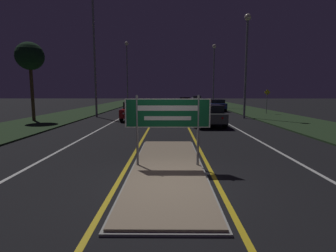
# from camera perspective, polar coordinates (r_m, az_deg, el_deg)

# --- Properties ---
(ground_plane) EXTENTS (160.00, 160.00, 0.00)m
(ground_plane) POSITION_cam_1_polar(r_m,az_deg,el_deg) (6.50, -0.18, -12.92)
(ground_plane) COLOR black
(median_island) EXTENTS (2.11, 7.51, 0.10)m
(median_island) POSITION_cam_1_polar(r_m,az_deg,el_deg) (7.91, -0.07, -8.85)
(median_island) COLOR #999993
(median_island) RESTS_ON ground_plane
(verge_left) EXTENTS (5.00, 100.00, 0.08)m
(verge_left) POSITION_cam_1_polar(r_m,az_deg,el_deg) (27.88, -19.69, 2.49)
(verge_left) COLOR #23381E
(verge_left) RESTS_ON ground_plane
(verge_right) EXTENTS (5.00, 100.00, 0.08)m
(verge_right) POSITION_cam_1_polar(r_m,az_deg,el_deg) (27.84, 20.22, 2.46)
(verge_right) COLOR #23381E
(verge_right) RESTS_ON ground_plane
(centre_line_yellow_left) EXTENTS (0.12, 70.00, 0.01)m
(centre_line_yellow_left) POSITION_cam_1_polar(r_m,az_deg,el_deg) (31.20, -2.02, 3.35)
(centre_line_yellow_left) COLOR gold
(centre_line_yellow_left) RESTS_ON ground_plane
(centre_line_yellow_right) EXTENTS (0.12, 70.00, 0.01)m
(centre_line_yellow_right) POSITION_cam_1_polar(r_m,az_deg,el_deg) (31.20, 2.56, 3.35)
(centre_line_yellow_right) COLOR gold
(centre_line_yellow_right) RESTS_ON ground_plane
(lane_line_white_left) EXTENTS (0.12, 70.00, 0.01)m
(lane_line_white_left) POSITION_cam_1_polar(r_m,az_deg,el_deg) (31.47, -7.41, 3.33)
(lane_line_white_left) COLOR silver
(lane_line_white_left) RESTS_ON ground_plane
(lane_line_white_right) EXTENTS (0.12, 70.00, 0.01)m
(lane_line_white_right) POSITION_cam_1_polar(r_m,az_deg,el_deg) (31.45, 7.96, 3.31)
(lane_line_white_right) COLOR silver
(lane_line_white_right) RESTS_ON ground_plane
(edge_line_white_left) EXTENTS (0.10, 70.00, 0.01)m
(edge_line_white_left) POSITION_cam_1_polar(r_m,az_deg,el_deg) (32.01, -12.75, 3.27)
(edge_line_white_left) COLOR silver
(edge_line_white_left) RESTS_ON ground_plane
(edge_line_white_right) EXTENTS (0.10, 70.00, 0.01)m
(edge_line_white_right) POSITION_cam_1_polar(r_m,az_deg,el_deg) (31.98, 13.30, 3.25)
(edge_line_white_right) COLOR silver
(edge_line_white_right) RESTS_ON ground_plane
(highway_sign) EXTENTS (2.48, 0.07, 2.07)m
(highway_sign) POSITION_cam_1_polar(r_m,az_deg,el_deg) (7.62, -0.08, 2.23)
(highway_sign) COLOR gray
(highway_sign) RESTS_ON median_island
(streetlight_left_near) EXTENTS (0.52, 0.52, 10.82)m
(streetlight_left_near) POSITION_cam_1_polar(r_m,az_deg,el_deg) (24.56, -15.82, 17.85)
(streetlight_left_near) COLOR gray
(streetlight_left_near) RESTS_ON ground_plane
(streetlight_left_far) EXTENTS (0.60, 0.60, 9.99)m
(streetlight_left_far) POSITION_cam_1_polar(r_m,az_deg,el_deg) (42.85, -8.92, 13.52)
(streetlight_left_far) COLOR gray
(streetlight_left_far) RESTS_ON ground_plane
(streetlight_right_near) EXTENTS (0.55, 0.55, 8.54)m
(streetlight_right_near) POSITION_cam_1_polar(r_m,az_deg,el_deg) (23.38, 16.73, 15.58)
(streetlight_right_near) COLOR gray
(streetlight_right_near) RESTS_ON ground_plane
(streetlight_right_far) EXTENTS (0.55, 0.55, 8.68)m
(streetlight_right_far) POSITION_cam_1_polar(r_m,az_deg,el_deg) (37.60, 9.96, 12.72)
(streetlight_right_far) COLOR gray
(streetlight_right_far) RESTS_ON ground_plane
(car_receding_0) EXTENTS (2.02, 4.19, 1.41)m
(car_receding_0) POSITION_cam_1_polar(r_m,az_deg,el_deg) (17.63, 8.66, 2.50)
(car_receding_0) COLOR #4C514C
(car_receding_0) RESTS_ON ground_plane
(car_receding_1) EXTENTS (1.85, 4.19, 1.36)m
(car_receding_1) POSITION_cam_1_polar(r_m,az_deg,el_deg) (31.22, 10.49, 4.59)
(car_receding_1) COLOR navy
(car_receding_1) RESTS_ON ground_plane
(car_receding_2) EXTENTS (1.93, 4.20, 1.35)m
(car_receding_2) POSITION_cam_1_polar(r_m,az_deg,el_deg) (43.95, 3.62, 5.48)
(car_receding_2) COLOR maroon
(car_receding_2) RESTS_ON ground_plane
(car_receding_3) EXTENTS (1.98, 4.67, 1.33)m
(car_receding_3) POSITION_cam_1_polar(r_m,az_deg,el_deg) (57.32, 6.25, 5.93)
(car_receding_3) COLOR #B7B7BC
(car_receding_3) RESTS_ON ground_plane
(car_approaching_0) EXTENTS (1.87, 4.10, 1.46)m
(car_approaching_0) POSITION_cam_1_polar(r_m,az_deg,el_deg) (21.26, -7.29, 3.37)
(car_approaching_0) COLOR maroon
(car_approaching_0) RESTS_ON ground_plane
(warning_sign) EXTENTS (0.60, 0.06, 2.41)m
(warning_sign) POSITION_cam_1_polar(r_m,az_deg,el_deg) (27.90, 20.73, 5.51)
(warning_sign) COLOR gray
(warning_sign) RESTS_ON verge_right
(roadside_palm_left) EXTENTS (2.04, 2.04, 5.81)m
(roadside_palm_left) POSITION_cam_1_polar(r_m,az_deg,el_deg) (22.43, -27.87, 13.13)
(roadside_palm_left) COLOR #4C3823
(roadside_palm_left) RESTS_ON verge_left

